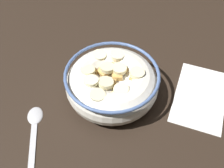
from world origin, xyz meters
The scene contains 4 objects.
ground_plane centered at (0.00, 0.00, -1.00)cm, with size 120.79×120.79×2.00cm, color black.
cereal_bowl centered at (0.00, -0.01, 3.32)cm, with size 17.16×17.16×6.60cm.
spoon centered at (9.60, -12.01, 0.33)cm, with size 13.86×6.15×0.80cm.
folded_napkin centered at (-2.75, 16.67, 0.15)cm, with size 15.48×9.29×0.30cm, color white.
Camera 1 is at (31.52, 6.32, 40.83)cm, focal length 43.18 mm.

